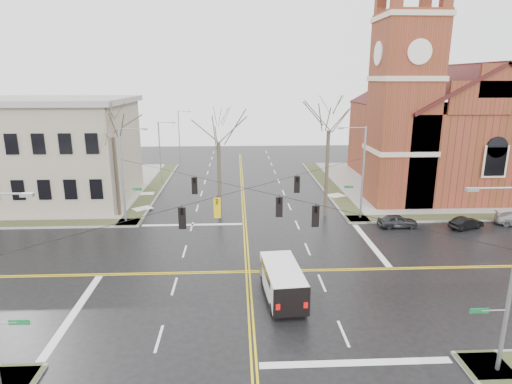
{
  "coord_description": "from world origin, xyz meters",
  "views": [
    {
      "loc": [
        -0.75,
        -28.35,
        13.48
      ],
      "look_at": [
        0.87,
        6.0,
        4.36
      ],
      "focal_mm": 30.0,
      "sensor_mm": 36.0,
      "label": 1
    }
  ],
  "objects_px": {
    "tree_nw_far": "(113,132)",
    "tree_nw_near": "(218,138)",
    "signal_pole_nw": "(124,173)",
    "tree_ne": "(329,125)",
    "signal_pole_ne": "(361,170)",
    "signal_pole_se": "(509,277)",
    "streetlight_north_a": "(161,150)",
    "parked_car_a": "(397,221)",
    "cargo_van": "(282,279)",
    "streetlight_north_b": "(180,131)",
    "church": "(438,120)",
    "parked_car_b": "(466,223)"
  },
  "relations": [
    {
      "from": "signal_pole_nw",
      "to": "streetlight_north_b",
      "type": "height_order",
      "value": "signal_pole_nw"
    },
    {
      "from": "church",
      "to": "streetlight_north_a",
      "type": "distance_m",
      "value": 35.78
    },
    {
      "from": "signal_pole_nw",
      "to": "streetlight_north_b",
      "type": "relative_size",
      "value": 1.12
    },
    {
      "from": "streetlight_north_b",
      "to": "tree_nw_near",
      "type": "relative_size",
      "value": 0.72
    },
    {
      "from": "parked_car_b",
      "to": "tree_nw_near",
      "type": "xyz_separation_m",
      "value": [
        -22.93,
        4.66,
        7.46
      ]
    },
    {
      "from": "signal_pole_ne",
      "to": "streetlight_north_a",
      "type": "height_order",
      "value": "signal_pole_ne"
    },
    {
      "from": "streetlight_north_a",
      "to": "tree_nw_far",
      "type": "height_order",
      "value": "tree_nw_far"
    },
    {
      "from": "church",
      "to": "cargo_van",
      "type": "xyz_separation_m",
      "value": [
        -22.71,
        -28.54,
        -7.19
      ]
    },
    {
      "from": "signal_pole_ne",
      "to": "parked_car_a",
      "type": "xyz_separation_m",
      "value": [
        2.94,
        -2.61,
        -4.33
      ]
    },
    {
      "from": "tree_nw_far",
      "to": "tree_nw_near",
      "type": "bearing_deg",
      "value": -4.26
    },
    {
      "from": "streetlight_north_b",
      "to": "tree_nw_far",
      "type": "height_order",
      "value": "tree_nw_far"
    },
    {
      "from": "cargo_van",
      "to": "tree_nw_far",
      "type": "distance_m",
      "value": 23.89
    },
    {
      "from": "streetlight_north_a",
      "to": "tree_nw_near",
      "type": "xyz_separation_m",
      "value": [
        8.22,
        -15.12,
        3.54
      ]
    },
    {
      "from": "church",
      "to": "signal_pole_nw",
      "type": "relative_size",
      "value": 3.06
    },
    {
      "from": "parked_car_a",
      "to": "signal_pole_nw",
      "type": "bearing_deg",
      "value": 83.64
    },
    {
      "from": "streetlight_north_a",
      "to": "parked_car_a",
      "type": "xyz_separation_m",
      "value": [
        24.91,
        -19.11,
        -3.85
      ]
    },
    {
      "from": "parked_car_a",
      "to": "tree_nw_far",
      "type": "bearing_deg",
      "value": 79.45
    },
    {
      "from": "church",
      "to": "signal_pole_ne",
      "type": "relative_size",
      "value": 3.06
    },
    {
      "from": "tree_nw_far",
      "to": "tree_ne",
      "type": "bearing_deg",
      "value": -2.15
    },
    {
      "from": "tree_ne",
      "to": "signal_pole_nw",
      "type": "bearing_deg",
      "value": -176.04
    },
    {
      "from": "cargo_van",
      "to": "tree_ne",
      "type": "relative_size",
      "value": 0.45
    },
    {
      "from": "signal_pole_ne",
      "to": "signal_pole_se",
      "type": "relative_size",
      "value": 1.0
    },
    {
      "from": "streetlight_north_b",
      "to": "tree_ne",
      "type": "distance_m",
      "value": 40.19
    },
    {
      "from": "tree_nw_near",
      "to": "signal_pole_nw",
      "type": "bearing_deg",
      "value": -171.2
    },
    {
      "from": "parked_car_a",
      "to": "parked_car_b",
      "type": "distance_m",
      "value": 6.28
    },
    {
      "from": "streetlight_north_a",
      "to": "parked_car_b",
      "type": "xyz_separation_m",
      "value": [
        31.16,
        -19.78,
        -3.92
      ]
    },
    {
      "from": "streetlight_north_b",
      "to": "church",
      "type": "bearing_deg",
      "value": -33.25
    },
    {
      "from": "streetlight_north_b",
      "to": "tree_ne",
      "type": "xyz_separation_m",
      "value": [
        18.91,
        -35.15,
        4.72
      ]
    },
    {
      "from": "signal_pole_se",
      "to": "streetlight_north_a",
      "type": "xyz_separation_m",
      "value": [
        -21.97,
        39.5,
        -0.48
      ]
    },
    {
      "from": "church",
      "to": "signal_pole_se",
      "type": "relative_size",
      "value": 3.06
    },
    {
      "from": "tree_nw_far",
      "to": "streetlight_north_a",
      "type": "bearing_deg",
      "value": 82.17
    },
    {
      "from": "streetlight_north_a",
      "to": "tree_ne",
      "type": "xyz_separation_m",
      "value": [
        18.91,
        -15.15,
        4.72
      ]
    },
    {
      "from": "signal_pole_se",
      "to": "cargo_van",
      "type": "xyz_separation_m",
      "value": [
        -9.27,
        7.74,
        -3.7
      ]
    },
    {
      "from": "signal_pole_ne",
      "to": "parked_car_a",
      "type": "relative_size",
      "value": 2.49
    },
    {
      "from": "tree_nw_near",
      "to": "tree_ne",
      "type": "bearing_deg",
      "value": -0.12
    },
    {
      "from": "streetlight_north_b",
      "to": "cargo_van",
      "type": "distance_m",
      "value": 53.39
    },
    {
      "from": "streetlight_north_b",
      "to": "tree_nw_far",
      "type": "xyz_separation_m",
      "value": [
        -1.98,
        -34.36,
        4.04
      ]
    },
    {
      "from": "streetlight_north_a",
      "to": "streetlight_north_b",
      "type": "distance_m",
      "value": 20.0
    },
    {
      "from": "signal_pole_nw",
      "to": "tree_ne",
      "type": "relative_size",
      "value": 0.71
    },
    {
      "from": "signal_pole_ne",
      "to": "signal_pole_se",
      "type": "height_order",
      "value": "same"
    },
    {
      "from": "parked_car_a",
      "to": "cargo_van",
      "type": "bearing_deg",
      "value": 135.48
    },
    {
      "from": "tree_nw_far",
      "to": "cargo_van",
      "type": "bearing_deg",
      "value": -49.83
    },
    {
      "from": "cargo_van",
      "to": "signal_pole_nw",
      "type": "bearing_deg",
      "value": 126.44
    },
    {
      "from": "signal_pole_nw",
      "to": "parked_car_a",
      "type": "height_order",
      "value": "signal_pole_nw"
    },
    {
      "from": "signal_pole_nw",
      "to": "parked_car_a",
      "type": "relative_size",
      "value": 2.49
    },
    {
      "from": "streetlight_north_b",
      "to": "parked_car_a",
      "type": "relative_size",
      "value": 2.21
    },
    {
      "from": "signal_pole_nw",
      "to": "tree_ne",
      "type": "distance_m",
      "value": 20.07
    },
    {
      "from": "church",
      "to": "streetlight_north_b",
      "type": "relative_size",
      "value": 3.44
    },
    {
      "from": "signal_pole_ne",
      "to": "church",
      "type": "bearing_deg",
      "value": 44.66
    },
    {
      "from": "cargo_van",
      "to": "tree_nw_far",
      "type": "height_order",
      "value": "tree_nw_far"
    }
  ]
}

